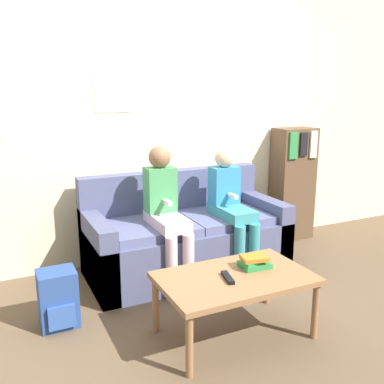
{
  "coord_description": "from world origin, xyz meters",
  "views": [
    {
      "loc": [
        -1.48,
        -2.71,
        1.56
      ],
      "look_at": [
        0.0,
        0.37,
        0.74
      ],
      "focal_mm": 40.0,
      "sensor_mm": 36.0,
      "label": 1
    }
  ],
  "objects_px": {
    "couch": "(185,238)",
    "coffee_table": "(235,282)",
    "person_left": "(166,209)",
    "bookshelf": "(293,184)",
    "backpack": "(58,299)",
    "tv_remote": "(228,277)",
    "person_right": "(231,204)"
  },
  "relations": [
    {
      "from": "backpack",
      "to": "couch",
      "type": "bearing_deg",
      "value": 22.01
    },
    {
      "from": "couch",
      "to": "coffee_table",
      "type": "distance_m",
      "value": 1.09
    },
    {
      "from": "person_left",
      "to": "bookshelf",
      "type": "xyz_separation_m",
      "value": [
        1.64,
        0.49,
        -0.05
      ]
    },
    {
      "from": "coffee_table",
      "to": "bookshelf",
      "type": "height_order",
      "value": "bookshelf"
    },
    {
      "from": "person_left",
      "to": "bookshelf",
      "type": "height_order",
      "value": "bookshelf"
    },
    {
      "from": "bookshelf",
      "to": "backpack",
      "type": "distance_m",
      "value": 2.69
    },
    {
      "from": "person_left",
      "to": "tv_remote",
      "type": "height_order",
      "value": "person_left"
    },
    {
      "from": "person_left",
      "to": "backpack",
      "type": "xyz_separation_m",
      "value": [
        -0.9,
        -0.28,
        -0.45
      ]
    },
    {
      "from": "coffee_table",
      "to": "person_right",
      "type": "bearing_deg",
      "value": 60.83
    },
    {
      "from": "coffee_table",
      "to": "person_right",
      "type": "distance_m",
      "value": 1.04
    },
    {
      "from": "couch",
      "to": "tv_remote",
      "type": "height_order",
      "value": "couch"
    },
    {
      "from": "couch",
      "to": "person_left",
      "type": "bearing_deg",
      "value": -143.94
    },
    {
      "from": "bookshelf",
      "to": "couch",
      "type": "bearing_deg",
      "value": -167.71
    },
    {
      "from": "tv_remote",
      "to": "person_left",
      "type": "bearing_deg",
      "value": 105.18
    },
    {
      "from": "couch",
      "to": "coffee_table",
      "type": "height_order",
      "value": "couch"
    },
    {
      "from": "person_left",
      "to": "tv_remote",
      "type": "xyz_separation_m",
      "value": [
        0.04,
        -0.91,
        -0.22
      ]
    },
    {
      "from": "person_right",
      "to": "backpack",
      "type": "xyz_separation_m",
      "value": [
        -1.5,
        -0.28,
        -0.42
      ]
    },
    {
      "from": "person_right",
      "to": "backpack",
      "type": "height_order",
      "value": "person_right"
    },
    {
      "from": "coffee_table",
      "to": "tv_remote",
      "type": "distance_m",
      "value": 0.09
    },
    {
      "from": "couch",
      "to": "person_right",
      "type": "height_order",
      "value": "person_right"
    },
    {
      "from": "person_left",
      "to": "tv_remote",
      "type": "relative_size",
      "value": 6.45
    },
    {
      "from": "bookshelf",
      "to": "backpack",
      "type": "bearing_deg",
      "value": -163.18
    },
    {
      "from": "coffee_table",
      "to": "person_right",
      "type": "relative_size",
      "value": 0.9
    },
    {
      "from": "person_right",
      "to": "bookshelf",
      "type": "distance_m",
      "value": 1.16
    },
    {
      "from": "coffee_table",
      "to": "bookshelf",
      "type": "xyz_separation_m",
      "value": [
        1.54,
        1.38,
        0.22
      ]
    },
    {
      "from": "coffee_table",
      "to": "person_left",
      "type": "bearing_deg",
      "value": 96.68
    },
    {
      "from": "tv_remote",
      "to": "bookshelf",
      "type": "distance_m",
      "value": 2.14
    },
    {
      "from": "couch",
      "to": "backpack",
      "type": "height_order",
      "value": "couch"
    },
    {
      "from": "backpack",
      "to": "coffee_table",
      "type": "bearing_deg",
      "value": -31.07
    },
    {
      "from": "person_left",
      "to": "tv_remote",
      "type": "bearing_deg",
      "value": -87.75
    },
    {
      "from": "coffee_table",
      "to": "person_left",
      "type": "distance_m",
      "value": 0.94
    },
    {
      "from": "person_right",
      "to": "backpack",
      "type": "relative_size",
      "value": 2.75
    }
  ]
}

